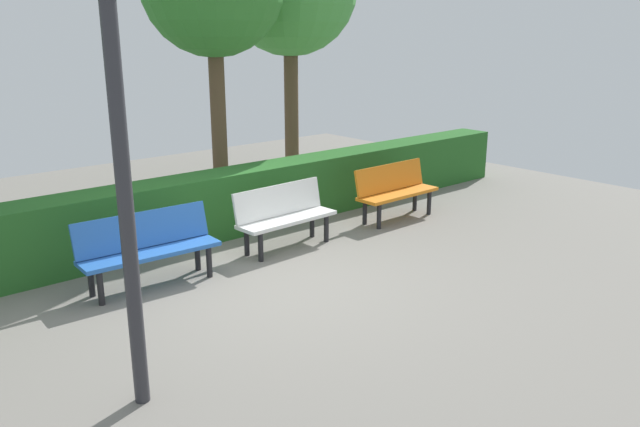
% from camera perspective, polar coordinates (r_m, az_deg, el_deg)
% --- Properties ---
extents(ground_plane, '(16.00, 16.00, 0.00)m').
position_cam_1_polar(ground_plane, '(7.63, -4.67, -6.19)').
color(ground_plane, gray).
extents(bench_orange, '(1.49, 0.48, 0.86)m').
position_cam_1_polar(bench_orange, '(10.08, 6.75, 2.21)').
color(bench_orange, orange).
rests_on(bench_orange, ground_plane).
extents(bench_white, '(1.49, 0.51, 0.86)m').
position_cam_1_polar(bench_white, '(8.67, -3.26, -0.02)').
color(bench_white, white).
rests_on(bench_white, ground_plane).
extents(bench_blue, '(1.65, 0.55, 0.86)m').
position_cam_1_polar(bench_blue, '(7.65, -15.23, -2.80)').
color(bench_blue, blue).
rests_on(bench_blue, ground_plane).
extents(hedge_row, '(11.48, 0.62, 0.93)m').
position_cam_1_polar(hedge_row, '(9.50, -7.06, 1.24)').
color(hedge_row, '#266023').
rests_on(hedge_row, ground_plane).
extents(lamp_post, '(0.36, 0.36, 3.46)m').
position_cam_1_polar(lamp_post, '(4.77, -17.88, 9.91)').
color(lamp_post, '#2D2D33').
rests_on(lamp_post, ground_plane).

